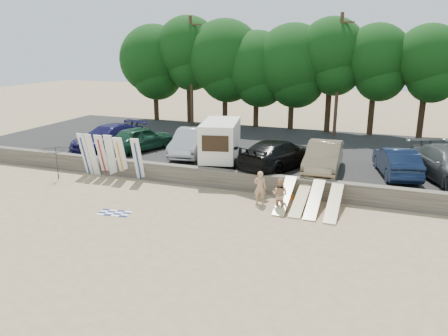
{
  "coord_description": "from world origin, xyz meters",
  "views": [
    {
      "loc": [
        5.57,
        -18.01,
        7.5
      ],
      "look_at": [
        -2.24,
        3.0,
        1.11
      ],
      "focal_mm": 35.0,
      "sensor_mm": 36.0,
      "label": 1
    }
  ],
  "objects": [
    {
      "name": "surfboard_low_2",
      "position": [
        2.86,
        1.37,
        0.54
      ],
      "size": [
        0.56,
        2.85,
        1.09
      ],
      "primitive_type": "cube",
      "rotation": [
        0.35,
        0.0,
        0.0
      ],
      "color": "beige",
      "rests_on": "ground"
    },
    {
      "name": "beach_umbrella",
      "position": [
        -11.77,
        1.12,
        0.99
      ],
      "size": [
        3.04,
        3.03,
        1.98
      ],
      "primitive_type": "imported",
      "rotation": [
        0.0,
        0.0,
        5.34
      ],
      "color": "black",
      "rests_on": "ground"
    },
    {
      "name": "surfboard_upright_1",
      "position": [
        -10.24,
        2.45,
        1.28
      ],
      "size": [
        0.59,
        0.67,
        2.55
      ],
      "primitive_type": "cube",
      "rotation": [
        0.21,
        0.0,
        -0.15
      ],
      "color": "white",
      "rests_on": "ground"
    },
    {
      "name": "surfboard_upright_6",
      "position": [
        -7.21,
        2.48,
        1.27
      ],
      "size": [
        0.56,
        0.76,
        2.53
      ],
      "primitive_type": "cube",
      "rotation": [
        0.26,
        0.0,
        0.09
      ],
      "color": "white",
      "rests_on": "ground"
    },
    {
      "name": "surfboard_upright_5",
      "position": [
        -8.3,
        2.53,
        1.25
      ],
      "size": [
        0.61,
        0.91,
        2.5
      ],
      "primitive_type": "cube",
      "rotation": [
        0.31,
        0.0,
        0.14
      ],
      "color": "white",
      "rests_on": "ground"
    },
    {
      "name": "surfboard_upright_3",
      "position": [
        -9.05,
        2.55,
        1.28
      ],
      "size": [
        0.55,
        0.63,
        2.56
      ],
      "primitive_type": "cube",
      "rotation": [
        0.2,
        0.0,
        0.1
      ],
      "color": "white",
      "rests_on": "ground"
    },
    {
      "name": "box_trailer",
      "position": [
        -3.33,
        5.31,
        2.1
      ],
      "size": [
        2.89,
        4.25,
        2.49
      ],
      "rotation": [
        0.0,
        0.0,
        0.22
      ],
      "color": "white",
      "rests_on": "parking_lot"
    },
    {
      "name": "ground",
      "position": [
        0.0,
        0.0,
        0.0
      ],
      "size": [
        120.0,
        120.0,
        0.0
      ],
      "primitive_type": "plane",
      "color": "tan",
      "rests_on": "ground"
    },
    {
      "name": "seawall",
      "position": [
        0.0,
        3.0,
        0.5
      ],
      "size": [
        44.0,
        0.5,
        1.0
      ],
      "primitive_type": "cube",
      "color": "#6B6356",
      "rests_on": "ground"
    },
    {
      "name": "cooler",
      "position": [
        1.99,
        2.18,
        0.16
      ],
      "size": [
        0.4,
        0.33,
        0.32
      ],
      "primitive_type": "cube",
      "rotation": [
        0.0,
        0.0,
        -0.08
      ],
      "color": "#23813D",
      "rests_on": "ground"
    },
    {
      "name": "gear_bag",
      "position": [
        1.61,
        2.4,
        0.11
      ],
      "size": [
        0.38,
        0.35,
        0.22
      ],
      "primitive_type": "cube",
      "rotation": [
        0.0,
        0.0,
        -0.42
      ],
      "color": "#C05816",
      "rests_on": "ground"
    },
    {
      "name": "utility_poles",
      "position": [
        2.0,
        16.0,
        5.43
      ],
      "size": [
        25.8,
        0.26,
        9.0
      ],
      "color": "#473321",
      "rests_on": "parking_lot"
    },
    {
      "name": "surfboard_upright_0",
      "position": [
        -10.78,
        2.46,
        1.28
      ],
      "size": [
        0.57,
        0.67,
        2.55
      ],
      "primitive_type": "cube",
      "rotation": [
        0.22,
        0.0,
        -0.12
      ],
      "color": "white",
      "rests_on": "ground"
    },
    {
      "name": "surfboard_upright_2",
      "position": [
        -9.63,
        2.53,
        1.27
      ],
      "size": [
        0.52,
        0.72,
        2.53
      ],
      "primitive_type": "cube",
      "rotation": [
        0.25,
        0.0,
        0.04
      ],
      "color": "white",
      "rests_on": "ground"
    },
    {
      "name": "surfboard_low_0",
      "position": [
        1.45,
        1.4,
        0.55
      ],
      "size": [
        0.56,
        2.84,
        1.11
      ],
      "primitive_type": "cube",
      "rotation": [
        0.36,
        0.0,
        0.0
      ],
      "color": "beige",
      "rests_on": "ground"
    },
    {
      "name": "surfboard_upright_4",
      "position": [
        -8.38,
        2.55,
        1.25
      ],
      "size": [
        0.6,
        0.89,
        2.5
      ],
      "primitive_type": "cube",
      "rotation": [
        0.3,
        0.0,
        0.12
      ],
      "color": "white",
      "rests_on": "ground"
    },
    {
      "name": "parking_lot",
      "position": [
        0.0,
        10.5,
        0.35
      ],
      "size": [
        44.0,
        14.5,
        0.7
      ],
      "primitive_type": "cube",
      "color": "#282828",
      "rests_on": "ground"
    },
    {
      "name": "treeline",
      "position": [
        -2.05,
        17.52,
        6.41
      ],
      "size": [
        34.23,
        6.39,
        9.2
      ],
      "color": "#382616",
      "rests_on": "parking_lot"
    },
    {
      "name": "beachgoer_a",
      "position": [
        0.23,
        1.35,
        0.82
      ],
      "size": [
        0.64,
        0.46,
        1.64
      ],
      "primitive_type": "imported",
      "rotation": [
        0.0,
        0.0,
        3.26
      ],
      "color": "tan",
      "rests_on": "ground"
    },
    {
      "name": "beachgoer_b",
      "position": [
        1.36,
        0.75,
        0.79
      ],
      "size": [
        0.87,
        0.73,
        1.58
      ],
      "primitive_type": "imported",
      "rotation": [
        0.0,
        0.0,
        2.95
      ],
      "color": "tan",
      "rests_on": "ground"
    },
    {
      "name": "car_0",
      "position": [
        -11.62,
        6.01,
        1.51
      ],
      "size": [
        3.47,
        5.95,
        1.62
      ],
      "primitive_type": "imported",
      "rotation": [
        0.0,
        0.0,
        -0.23
      ],
      "color": "#151344",
      "rests_on": "parking_lot"
    },
    {
      "name": "surfboard_low_3",
      "position": [
        3.75,
        1.3,
        0.5
      ],
      "size": [
        0.56,
        2.87,
        1.0
      ],
      "primitive_type": "cube",
      "rotation": [
        0.32,
        0.0,
        0.0
      ],
      "color": "beige",
      "rests_on": "ground"
    },
    {
      "name": "car_4",
      "position": [
        2.63,
        5.54,
        1.53
      ],
      "size": [
        1.89,
        5.07,
        1.66
      ],
      "primitive_type": "imported",
      "rotation": [
        0.0,
        0.0,
        0.03
      ],
      "color": "#7C6A4F",
      "rests_on": "parking_lot"
    },
    {
      "name": "car_1",
      "position": [
        -9.39,
        6.48,
        1.51
      ],
      "size": [
        3.4,
        5.14,
        1.63
      ],
      "primitive_type": "imported",
      "rotation": [
        0.0,
        0.0,
        2.8
      ],
      "color": "#143725",
      "rests_on": "parking_lot"
    },
    {
      "name": "car_3",
      "position": [
        0.12,
        5.46,
        1.52
      ],
      "size": [
        4.12,
        6.1,
        1.64
      ],
      "primitive_type": "imported",
      "rotation": [
        0.0,
        0.0,
        2.79
      ],
      "color": "black",
      "rests_on": "parking_lot"
    },
    {
      "name": "car_5",
      "position": [
        6.38,
        6.18,
        1.47
      ],
      "size": [
        2.63,
        4.92,
        1.54
      ],
      "primitive_type": "imported",
      "rotation": [
        0.0,
        0.0,
        3.37
      ],
      "color": "#0E1933",
      "rests_on": "parking_lot"
    },
    {
      "name": "beach_towel",
      "position": [
        -5.7,
        -2.21,
        0.01
      ],
      "size": [
        1.69,
        1.69,
        0.0
      ],
      "primitive_type": "plane",
      "rotation": [
        0.0,
        0.0,
        0.13
      ],
      "color": "white",
      "rests_on": "ground"
    },
    {
      "name": "car_2",
      "position": [
        -5.81,
        6.51,
        1.52
      ],
      "size": [
        2.57,
        5.21,
        1.64
      ],
      "primitive_type": "imported",
      "rotation": [
        0.0,
        0.0,
        0.17
      ],
      "color": "#9C9CA1",
      "rests_on": "parking_lot"
    },
    {
      "name": "surfboard_low_1",
      "position": [
        2.19,
        1.45,
        0.41
      ],
      "size": [
        0.56,
        2.92,
        0.81
      ],
      "primitive_type": "cube",
      "rotation": [
        0.25,
        0.0,
        0.0
      ],
      "color": "beige",
      "rests_on": "ground"
    }
  ]
}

